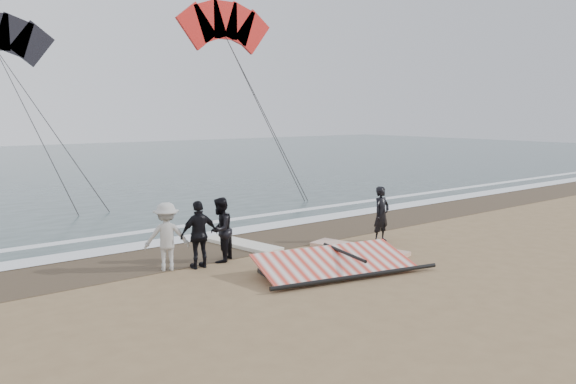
% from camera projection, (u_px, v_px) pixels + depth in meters
% --- Properties ---
extents(ground, '(120.00, 120.00, 0.00)m').
position_uv_depth(ground, '(409.00, 265.00, 13.71)').
color(ground, '#8C704C').
rests_on(ground, ground).
extents(sea, '(120.00, 54.00, 0.02)m').
position_uv_depth(sea, '(42.00, 166.00, 39.48)').
color(sea, '#233838').
rests_on(sea, ground).
extents(wet_sand, '(120.00, 2.80, 0.01)m').
position_uv_depth(wet_sand, '(294.00, 234.00, 17.22)').
color(wet_sand, '#4C3D2B').
rests_on(wet_sand, ground).
extents(foam_near, '(120.00, 0.90, 0.01)m').
position_uv_depth(foam_near, '(268.00, 226.00, 18.31)').
color(foam_near, white).
rests_on(foam_near, sea).
extents(foam_far, '(120.00, 0.45, 0.01)m').
position_uv_depth(foam_far, '(239.00, 218.00, 19.64)').
color(foam_far, white).
rests_on(foam_far, sea).
extents(man_main, '(0.62, 0.44, 1.61)m').
position_uv_depth(man_main, '(381.00, 214.00, 16.15)').
color(man_main, black).
rests_on(man_main, ground).
extents(board_white, '(1.41, 2.81, 0.11)m').
position_uv_depth(board_white, '(359.00, 249.00, 15.14)').
color(board_white, silver).
rests_on(board_white, ground).
extents(board_cream, '(1.11, 2.64, 0.11)m').
position_uv_depth(board_cream, '(242.00, 244.00, 15.69)').
color(board_cream, white).
rests_on(board_cream, ground).
extents(trio_cluster, '(2.50, 1.06, 1.63)m').
position_uv_depth(trio_cluster, '(193.00, 234.00, 13.48)').
color(trio_cluster, black).
rests_on(trio_cluster, ground).
extents(sail_rig, '(4.19, 2.45, 0.49)m').
position_uv_depth(sail_rig, '(328.00, 264.00, 13.07)').
color(sail_rig, black).
rests_on(sail_rig, ground).
extents(kite_red, '(6.31, 4.60, 12.00)m').
position_uv_depth(kite_red, '(225.00, 30.00, 30.34)').
color(kite_red, red).
rests_on(kite_red, ground).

